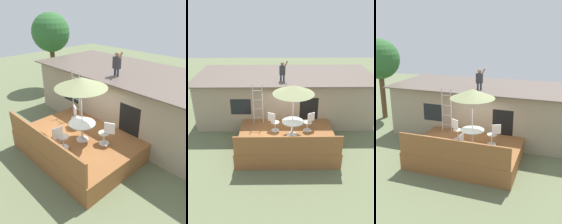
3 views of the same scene
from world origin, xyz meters
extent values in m
plane|color=#66704C|center=(0.00, 0.00, 0.00)|extent=(40.00, 40.00, 0.00)
cube|color=gray|center=(0.00, 3.60, 1.35)|extent=(10.00, 4.00, 2.69)
cube|color=#66564C|center=(0.00, 3.60, 2.72)|extent=(10.50, 4.50, 0.06)
cube|color=black|center=(-2.43, 1.61, 1.55)|extent=(1.10, 0.03, 0.90)
cube|color=black|center=(1.25, 1.61, 1.05)|extent=(1.00, 0.03, 2.00)
cube|color=brown|center=(0.00, 0.00, 0.40)|extent=(4.70, 3.45, 0.80)
cube|color=brown|center=(0.00, -1.67, 1.25)|extent=(4.60, 0.08, 0.90)
cylinder|color=silver|center=(0.28, -0.06, 0.82)|extent=(0.48, 0.48, 0.03)
cylinder|color=silver|center=(0.28, -0.06, 1.17)|extent=(0.07, 0.07, 0.71)
cylinder|color=#999E93|center=(0.28, -0.06, 1.53)|extent=(1.04, 1.04, 0.03)
cylinder|color=silver|center=(0.28, -0.06, 2.00)|extent=(0.04, 0.04, 2.40)
cone|color=#8C9360|center=(0.28, -0.06, 3.15)|extent=(1.90, 1.90, 0.38)
cylinder|color=silver|center=(-1.70, 1.14, 1.90)|extent=(0.04, 0.04, 2.20)
cylinder|color=silver|center=(-1.22, 1.14, 1.90)|extent=(0.04, 0.04, 2.20)
cylinder|color=silver|center=(-1.46, 1.14, 1.15)|extent=(0.48, 0.03, 0.03)
cylinder|color=silver|center=(-1.46, 1.14, 1.65)|extent=(0.48, 0.03, 0.03)
cylinder|color=silver|center=(-1.46, 1.14, 2.15)|extent=(0.48, 0.03, 0.03)
cylinder|color=silver|center=(-1.46, 1.14, 2.65)|extent=(0.48, 0.03, 0.03)
cylinder|color=#33384C|center=(-0.26, 2.39, 2.92)|extent=(0.10, 0.10, 0.34)
cylinder|color=#33384C|center=(-0.10, 2.39, 2.92)|extent=(0.10, 0.10, 0.34)
cube|color=#333338|center=(-0.18, 2.39, 3.34)|extent=(0.32, 0.20, 0.50)
sphere|color=#997051|center=(-0.18, 2.39, 3.70)|extent=(0.20, 0.20, 0.20)
cylinder|color=#997051|center=(0.00, 2.39, 3.64)|extent=(0.26, 0.08, 0.44)
cylinder|color=silver|center=(-0.57, 0.38, 0.81)|extent=(0.40, 0.40, 0.02)
cylinder|color=silver|center=(-0.57, 0.38, 1.03)|extent=(0.06, 0.06, 0.44)
cylinder|color=#A59E8C|center=(-0.57, 0.38, 1.26)|extent=(0.44, 0.44, 0.04)
cube|color=silver|center=(-0.75, 0.47, 1.50)|extent=(0.37, 0.22, 0.44)
cylinder|color=silver|center=(1.05, 0.36, 0.81)|extent=(0.40, 0.40, 0.02)
cylinder|color=silver|center=(1.05, 0.36, 1.03)|extent=(0.06, 0.06, 0.44)
cylinder|color=#A59E8C|center=(1.05, 0.36, 1.26)|extent=(0.44, 0.44, 0.04)
cube|color=silver|center=(1.23, 0.45, 1.50)|extent=(0.37, 0.22, 0.44)
cylinder|color=silver|center=(0.19, -0.91, 0.81)|extent=(0.40, 0.40, 0.02)
cylinder|color=silver|center=(0.19, -0.91, 1.03)|extent=(0.06, 0.06, 0.44)
cylinder|color=#A59E8C|center=(0.19, -0.91, 1.26)|extent=(0.44, 0.44, 0.04)
cube|color=silver|center=(0.16, -1.11, 1.50)|extent=(0.09, 0.40, 0.44)
cylinder|color=brown|center=(-7.27, 3.92, 1.69)|extent=(0.33, 0.33, 3.38)
sphere|color=#2D662D|center=(-7.27, 3.92, 3.89)|extent=(2.53, 2.53, 2.53)
camera|label=1|loc=(5.77, -4.80, 5.59)|focal=35.14mm
camera|label=2|loc=(-0.39, -9.81, 6.79)|focal=37.31mm
camera|label=3|loc=(3.68, -10.13, 5.71)|focal=42.36mm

